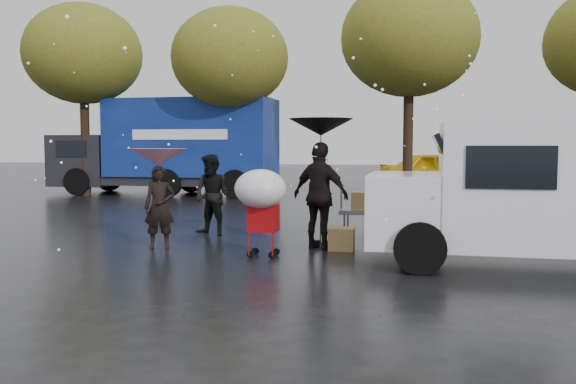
% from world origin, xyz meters
% --- Properties ---
extents(ground, '(90.00, 90.00, 0.00)m').
position_xyz_m(ground, '(0.00, 0.00, 0.00)').
color(ground, black).
rests_on(ground, ground).
extents(person_pink, '(0.62, 0.50, 1.49)m').
position_xyz_m(person_pink, '(-1.67, -0.02, 0.74)').
color(person_pink, black).
rests_on(person_pink, ground).
extents(person_middle, '(0.97, 0.85, 1.66)m').
position_xyz_m(person_middle, '(-1.29, 1.70, 0.83)').
color(person_middle, black).
rests_on(person_middle, ground).
extents(person_black, '(1.21, 0.89, 1.91)m').
position_xyz_m(person_black, '(1.15, 0.54, 0.96)').
color(person_black, black).
rests_on(person_black, ground).
extents(umbrella_pink, '(1.02, 1.02, 1.79)m').
position_xyz_m(umbrella_pink, '(-1.67, -0.02, 1.64)').
color(umbrella_pink, '#4C4C4C').
rests_on(umbrella_pink, ground).
extents(umbrella_black, '(1.14, 1.14, 2.32)m').
position_xyz_m(umbrella_black, '(1.15, 0.54, 2.16)').
color(umbrella_black, '#4C4C4C').
rests_on(umbrella_black, ground).
extents(vendor_cart, '(1.52, 0.80, 1.27)m').
position_xyz_m(vendor_cart, '(2.19, 1.86, 0.73)').
color(vendor_cart, slate).
rests_on(vendor_cart, ground).
extents(shopping_cart, '(0.84, 0.84, 1.46)m').
position_xyz_m(shopping_cart, '(0.35, -0.58, 1.06)').
color(shopping_cart, '#B40A0F').
rests_on(shopping_cart, ground).
extents(white_van, '(4.91, 2.18, 2.20)m').
position_xyz_m(white_van, '(4.70, -0.30, 1.16)').
color(white_van, white).
rests_on(white_van, ground).
extents(blue_truck, '(8.30, 2.60, 3.50)m').
position_xyz_m(blue_truck, '(-6.13, 11.06, 1.76)').
color(blue_truck, navy).
rests_on(blue_truck, ground).
extents(box_ground_near, '(0.45, 0.36, 0.40)m').
position_xyz_m(box_ground_near, '(1.54, 0.46, 0.20)').
color(box_ground_near, '#9C8144').
rests_on(box_ground_near, ground).
extents(box_ground_far, '(0.49, 0.44, 0.31)m').
position_xyz_m(box_ground_far, '(2.90, 1.66, 0.15)').
color(box_ground_far, '#9C8144').
rests_on(box_ground_far, ground).
extents(yellow_taxi, '(4.99, 2.99, 1.59)m').
position_xyz_m(yellow_taxi, '(3.73, 13.36, 0.79)').
color(yellow_taxi, yellow).
rests_on(yellow_taxi, ground).
extents(tree_row, '(21.60, 4.40, 7.12)m').
position_xyz_m(tree_row, '(-0.47, 10.00, 5.02)').
color(tree_row, black).
rests_on(tree_row, ground).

